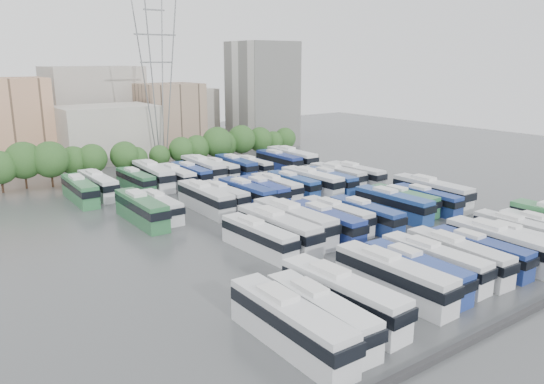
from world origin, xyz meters
TOP-DOWN VIEW (x-y plane):
  - ground at (0.00, 0.00)m, footprint 220.00×220.00m
  - parapet at (0.00, -33.00)m, footprint 56.00×0.50m
  - tree_line at (-1.83, 42.08)m, footprint 65.32×7.97m
  - city_buildings at (-7.46, 71.86)m, footprint 102.00×35.00m
  - apartment_tower at (34.00, 58.00)m, footprint 14.00×14.00m
  - electricity_pylon at (2.00, 50.00)m, footprint 9.00×6.91m
  - bus_r0_s0 at (-21.55, -24.98)m, footprint 3.03×13.25m
  - bus_r0_s1 at (-18.33, -24.89)m, footprint 3.15×12.23m
  - bus_r0_s2 at (-14.89, -23.79)m, footprint 3.41×13.36m
  - bus_r0_s4 at (-8.16, -23.55)m, footprint 3.09×12.99m
  - bus_r0_s5 at (-5.01, -23.59)m, footprint 2.89×11.95m
  - bus_r0_s6 at (-1.61, -23.16)m, footprint 2.78×12.07m
  - bus_r0_s7 at (1.76, -23.56)m, footprint 3.26×12.23m
  - bus_r0_s8 at (4.98, -24.05)m, footprint 2.51×11.41m
  - bus_r0_s9 at (8.34, -24.39)m, footprint 3.09×12.85m
  - bus_r0_s10 at (11.52, -24.46)m, footprint 2.82×11.19m
  - bus_r0_s11 at (14.91, -22.84)m, footprint 2.58×11.32m
  - bus_r0_s12 at (18.19, -24.00)m, footprint 2.70×10.90m
  - bus_r1_s3 at (-11.59, -6.29)m, footprint 3.08×11.89m
  - bus_r1_s4 at (-8.42, -5.85)m, footprint 3.20×13.37m
  - bus_r1_s5 at (-5.17, -4.74)m, footprint 3.16×13.71m
  - bus_r1_s6 at (-1.65, -6.76)m, footprint 2.86×12.35m
  - bus_r1_s7 at (1.68, -5.10)m, footprint 2.91×11.69m
  - bus_r1_s8 at (4.88, -7.26)m, footprint 2.62×11.80m
  - bus_r1_s10 at (11.68, -5.98)m, footprint 3.01×12.51m
  - bus_r1_s11 at (15.06, -5.03)m, footprint 2.76×11.29m
  - bus_r1_s12 at (18.14, -6.74)m, footprint 2.56×11.25m
  - bus_r1_s13 at (21.36, -5.08)m, footprint 3.19×13.51m
  - bus_r2_s1 at (-18.14, 12.32)m, footprint 2.97×13.06m
  - bus_r2_s2 at (-15.05, 13.16)m, footprint 2.47×11.03m
  - bus_r2_s4 at (-8.29, 12.25)m, footprint 3.03×12.95m
  - bus_r2_s5 at (-4.94, 12.83)m, footprint 2.96×11.22m
  - bus_r2_s6 at (-1.57, 11.51)m, footprint 3.06×12.19m
  - bus_r2_s7 at (1.48, 11.49)m, footprint 2.85×11.74m
  - bus_r2_s8 at (4.76, 12.44)m, footprint 2.52×11.31m
  - bus_r2_s9 at (8.23, 12.42)m, footprint 2.62×11.35m
  - bus_r2_s10 at (11.39, 11.45)m, footprint 3.32×12.99m
  - bus_r2_s11 at (14.77, 10.69)m, footprint 3.05×11.81m
  - bus_r2_s12 at (18.30, 12.62)m, footprint 2.93×11.99m
  - bus_r2_s13 at (21.44, 11.43)m, footprint 3.15×12.29m
  - bus_r3_s0 at (-21.54, 28.56)m, footprint 3.08×12.55m
  - bus_r3_s1 at (-18.09, 30.43)m, footprint 2.87×12.50m
  - bus_r3_s3 at (-11.63, 30.53)m, footprint 2.83×11.47m
  - bus_r3_s4 at (-8.20, 31.15)m, footprint 3.66×13.75m
  - bus_r3_s5 at (-4.90, 29.03)m, footprint 2.69×11.73m
  - bus_r3_s6 at (-1.66, 29.46)m, footprint 2.60×11.54m
  - bus_r3_s7 at (1.63, 31.05)m, footprint 3.43×13.46m
  - bus_r3_s8 at (4.95, 30.88)m, footprint 2.69×11.06m
  - bus_r3_s9 at (8.36, 30.33)m, footprint 3.08×12.23m
  - bus_r3_s10 at (11.65, 29.64)m, footprint 2.61×10.87m
  - bus_r3_s12 at (17.96, 29.43)m, footprint 2.75×12.42m
  - bus_r3_s13 at (21.23, 29.43)m, footprint 3.26×13.72m

SIDE VIEW (x-z plane):
  - ground at x=0.00m, z-range 0.00..0.00m
  - parapet at x=0.00m, z-range 0.00..0.50m
  - bus_r3_s10 at x=11.65m, z-range -0.03..3.36m
  - bus_r0_s12 at x=18.19m, z-range -0.03..3.37m
  - bus_r3_s8 at x=4.95m, z-range -0.03..3.42m
  - bus_r2_s2 at x=-15.05m, z-range -0.03..3.42m
  - bus_r0_s10 at x=11.52m, z-range -0.03..3.45m
  - bus_r2_s5 at x=-4.94m, z-range -0.03..3.46m
  - bus_r1_s12 at x=18.14m, z-range -0.03..3.49m
  - bus_r1_s11 at x=15.06m, z-range -0.03..3.49m
  - bus_r0_s11 at x=14.91m, z-range -0.03..3.51m
  - bus_r2_s8 at x=4.76m, z-range -0.03..3.51m
  - bus_r2_s9 at x=8.23m, z-range -0.03..3.52m
  - bus_r3_s3 at x=-11.63m, z-range -0.03..3.54m
  - bus_r0_s8 at x=4.98m, z-range -0.03..3.55m
  - bus_r3_s6 at x=-1.66m, z-range -0.03..3.58m
  - bus_r1_s7 at x=1.68m, z-range -0.03..3.61m
  - bus_r2_s7 at x=1.48m, z-range -0.03..3.63m
  - bus_r3_s5 at x=-4.90m, z-range -0.03..3.64m
  - bus_r2_s11 at x=14.77m, z-range -0.03..3.64m
  - bus_r1_s3 at x=-11.59m, z-range -0.03..3.67m
  - bus_r1_s8 at x=4.88m, z-range -0.03..3.67m
  - bus_r0_s5 at x=-5.01m, z-range -0.03..3.70m
  - bus_r2_s12 at x=18.30m, z-range -0.03..3.71m
  - bus_r0_s6 at x=-1.61m, z-range -0.03..3.74m
  - bus_r2_s6 at x=-1.57m, z-range -0.03..3.76m
  - bus_r0_s7 at x=1.76m, z-range -0.03..3.77m
  - bus_r0_s1 at x=-18.33m, z-range -0.03..3.77m
  - bus_r3_s9 at x=8.36m, z-range -0.03..3.78m
  - bus_r2_s13 at x=21.44m, z-range -0.03..3.79m
  - bus_r1_s6 at x=-1.65m, z-range -0.03..3.83m
  - bus_r3_s12 at x=17.96m, z-range -0.04..3.86m
  - bus_r1_s10 at x=11.68m, z-range -0.04..3.87m
  - bus_r3_s1 at x=-18.09m, z-range -0.04..3.87m
  - bus_r3_s0 at x=-21.54m, z-range -0.04..3.88m
  - bus_r0_s9 at x=8.34m, z-range -0.04..3.98m
  - bus_r2_s10 at x=11.39m, z-range -0.04..4.01m
  - bus_r2_s4 at x=-8.29m, z-range -0.04..4.01m
  - bus_r0_s4 at x=-8.16m, z-range -0.04..4.02m
  - bus_r2_s1 at x=-18.14m, z-range -0.04..4.05m
  - bus_r0_s0 at x=-21.55m, z-range -0.04..4.11m
  - bus_r0_s2 at x=-14.89m, z-range -0.04..4.12m
  - bus_r1_s4 at x=-8.42m, z-range -0.04..4.14m
  - bus_r3_s7 at x=1.63m, z-range -0.04..4.15m
  - bus_r1_s13 at x=21.36m, z-range -0.04..4.18m
  - bus_r3_s4 at x=-8.20m, z-range -0.04..4.23m
  - bus_r3_s13 at x=21.23m, z-range -0.04..4.25m
  - bus_r1_s5 at x=-5.17m, z-range -0.04..4.25m
  - tree_line at x=-1.83m, z-range 0.26..8.41m
  - city_buildings at x=-7.46m, z-range -2.13..17.87m
  - apartment_tower at x=34.00m, z-range 0.00..26.00m
  - electricity_pylon at x=2.00m, z-range 1.75..35.57m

